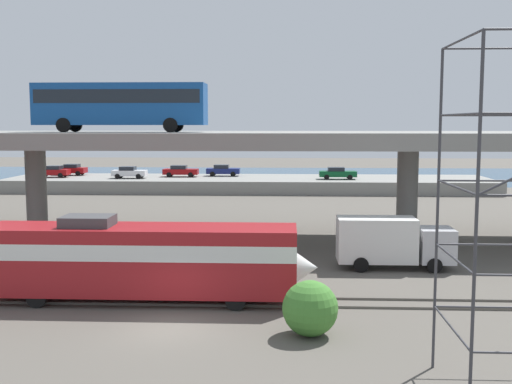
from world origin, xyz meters
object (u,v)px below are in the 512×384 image
train_locomotive (156,257)px  transit_bus_on_overpass (121,103)px  parked_car_2 (129,172)px  parked_car_1 (71,169)px  service_truck_west (391,241)px  parked_car_5 (223,170)px  parked_car_0 (53,171)px  parked_car_4 (180,171)px  parked_car_3 (337,173)px

train_locomotive → transit_bus_on_overpass: 17.51m
parked_car_2 → parked_car_1: bearing=154.2°
transit_bus_on_overpass → service_truck_west: transit_bus_on_overpass is taller
transit_bus_on_overpass → parked_car_5: size_ratio=2.75×
parked_car_1 → parked_car_2: 9.97m
service_truck_west → parked_car_2: size_ratio=1.58×
service_truck_west → parked_car_2: 49.20m
train_locomotive → parked_car_0: 55.71m
parked_car_0 → parked_car_4: (16.30, 1.55, 0.00)m
train_locomotive → parked_car_5: size_ratio=3.66×
transit_bus_on_overpass → parked_car_3: 39.72m
parked_car_0 → parked_car_2: same height
parked_car_2 → parked_car_5: size_ratio=0.98×
parked_car_0 → parked_car_4: size_ratio=0.92×
transit_bus_on_overpass → parked_car_4: (-2.13, 37.21, -7.64)m
train_locomotive → parked_car_5: train_locomotive is taller
train_locomotive → parked_car_3: 50.81m
parked_car_0 → parked_car_4: 16.37m
parked_car_0 → train_locomotive: bearing=115.4°
parked_car_4 → parked_car_1: bearing=173.4°
train_locomotive → parked_car_0: (-23.88, 50.34, 0.20)m
service_truck_west → parked_car_3: size_ratio=1.48×
transit_bus_on_overpass → parked_car_0: (-18.43, 35.66, -7.64)m
parked_car_2 → parked_car_5: (11.52, 4.01, -0.00)m
parked_car_1 → parked_car_4: (15.08, -1.75, 0.00)m
train_locomotive → parked_car_5: 53.36m
train_locomotive → parked_car_2: train_locomotive is taller
parked_car_0 → parked_car_3: (36.47, -1.11, 0.00)m
parked_car_0 → parked_car_2: size_ratio=0.97×
train_locomotive → service_truck_west: train_locomotive is taller
parked_car_1 → parked_car_4: size_ratio=0.90×
parked_car_3 → parked_car_4: size_ratio=1.02×
parked_car_0 → service_truck_west: bearing=130.4°
parked_car_0 → parked_car_1: bearing=-110.2°
transit_bus_on_overpass → parked_car_0: size_ratio=2.89×
parked_car_0 → parked_car_5: same height
service_truck_west → parked_car_5: 47.96m
service_truck_west → parked_car_2: bearing=122.1°
service_truck_west → parked_car_1: parked_car_1 is taller
parked_car_1 → parked_car_4: same height
transit_bus_on_overpass → parked_car_4: bearing=-86.7°
transit_bus_on_overpass → parked_car_4: transit_bus_on_overpass is taller
parked_car_4 → parked_car_0: bearing=-174.6°
parked_car_3 → parked_car_1: bearing=172.9°
parked_car_0 → parked_car_2: (10.19, -1.03, 0.00)m
parked_car_3 → parked_car_4: 20.35m
service_truck_west → parked_car_4: parked_car_4 is taller
parked_car_0 → parked_car_3: same height
transit_bus_on_overpass → parked_car_2: (-8.24, 34.63, -7.64)m
parked_car_0 → parked_car_1: size_ratio=1.02×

